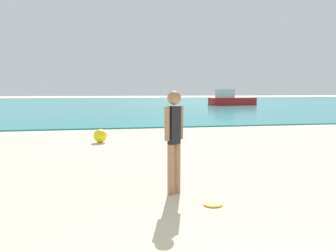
% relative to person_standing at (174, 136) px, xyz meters
% --- Properties ---
extents(water, '(160.00, 60.00, 0.06)m').
position_rel_person_standing_xyz_m(water, '(0.36, 39.56, -0.91)').
color(water, teal).
rests_on(water, ground).
extents(person_standing, '(0.34, 0.23, 1.65)m').
position_rel_person_standing_xyz_m(person_standing, '(0.00, 0.00, 0.00)').
color(person_standing, '#936B4C').
rests_on(person_standing, ground).
extents(frisbee, '(0.28, 0.28, 0.03)m').
position_rel_person_standing_xyz_m(frisbee, '(0.43, -0.67, -0.92)').
color(frisbee, orange).
rests_on(frisbee, ground).
extents(boat_far, '(5.10, 2.02, 1.69)m').
position_rel_person_standing_xyz_m(boat_far, '(12.83, 29.90, -0.29)').
color(boat_far, red).
rests_on(boat_far, water).
extents(beach_ball, '(0.43, 0.43, 0.43)m').
position_rel_person_standing_xyz_m(beach_ball, '(-1.12, 5.80, -0.72)').
color(beach_ball, yellow).
rests_on(beach_ball, ground).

